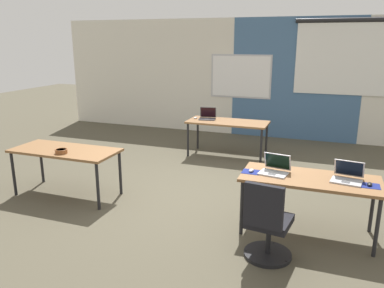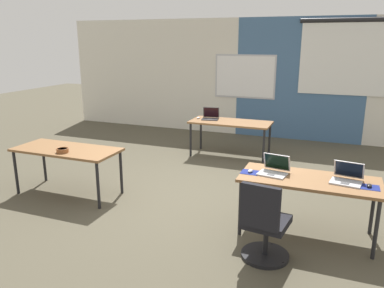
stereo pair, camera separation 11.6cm
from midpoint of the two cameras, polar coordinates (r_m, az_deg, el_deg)
name	(u,v)px [view 2 (the right image)]	position (r m, az deg, el deg)	size (l,w,h in m)	color
ground_plane	(190,195)	(5.88, 0.24, -7.66)	(24.00, 24.00, 0.00)	#4C4738
back_wall_assembly	(256,78)	(9.48, 9.85, 9.72)	(10.00, 0.27, 2.80)	silver
desk_near_left	(67,152)	(6.01, -17.65, -1.20)	(1.60, 0.70, 0.72)	brown
desk_near_right	(309,183)	(4.74, 17.70, -5.59)	(1.60, 0.70, 0.72)	brown
desk_far_center	(230,124)	(7.68, 6.19, 2.93)	(1.60, 0.70, 0.72)	brown
laptop_far_left	(210,117)	(7.86, 3.19, 4.09)	(0.37, 0.33, 0.23)	#333338
mouse_far_left	(198,118)	(7.90, 1.38, 3.92)	(0.07, 0.11, 0.03)	silver
laptop_near_right_inner	(274,170)	(4.75, 12.80, -3.78)	(0.38, 0.35, 0.23)	#B7B7BC
mousepad_near_right_inner	(250,172)	(4.76, 9.38, -4.18)	(0.22, 0.19, 0.00)	navy
mouse_near_right_inner	(250,171)	(4.75, 9.39, -3.97)	(0.07, 0.11, 0.03)	#B2B2B7
chair_near_right_inner	(264,228)	(4.19, 11.55, -12.21)	(0.52, 0.56, 0.92)	black
laptop_near_right_end	(347,178)	(4.74, 22.75, -4.70)	(0.37, 0.36, 0.22)	#B7B7BC
mousepad_near_right_end	(369,187)	(4.69, 25.55, -5.84)	(0.22, 0.19, 0.00)	navy
mouse_near_right_end	(369,186)	(4.68, 25.58, -5.62)	(0.07, 0.11, 0.03)	black
snack_bowl	(62,150)	(5.80, -18.22, -0.86)	(0.18, 0.18, 0.06)	brown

